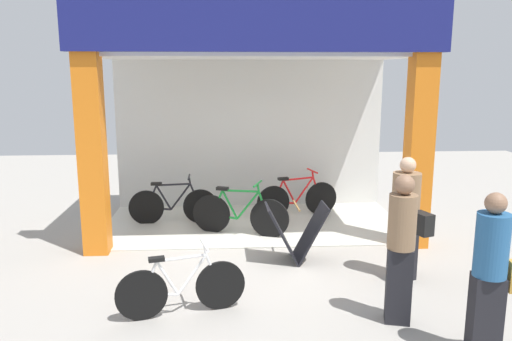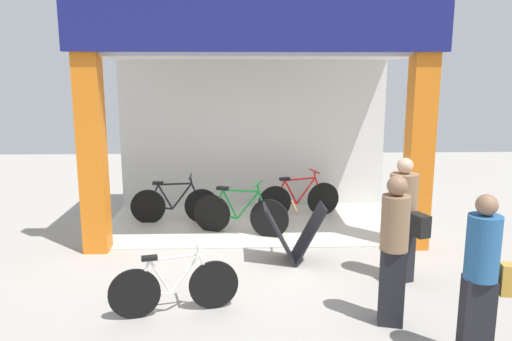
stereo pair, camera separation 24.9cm
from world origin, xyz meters
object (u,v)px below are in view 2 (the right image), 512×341
at_px(bicycle_inside_2, 299,199).
at_px(pedestrian_1, 403,217).
at_px(bicycle_inside_1, 175,204).
at_px(pedestrian_0, 482,279).
at_px(pedestrian_2, 394,249).
at_px(bicycle_inside_0, 240,214).
at_px(sandwich_board_sign, 294,233).
at_px(bicycle_parked_0, 174,286).

bearing_deg(bicycle_inside_2, pedestrian_1, -70.87).
relative_size(bicycle_inside_1, pedestrian_0, 0.97).
height_order(bicycle_inside_1, bicycle_inside_2, bicycle_inside_2).
distance_m(pedestrian_0, pedestrian_2, 1.01).
relative_size(bicycle_inside_0, bicycle_inside_1, 1.01).
bearing_deg(sandwich_board_sign, bicycle_parked_0, -134.15).
height_order(bicycle_inside_2, pedestrian_2, pedestrian_2).
distance_m(bicycle_inside_1, sandwich_board_sign, 2.83).
relative_size(bicycle_inside_2, pedestrian_0, 0.95).
bearing_deg(bicycle_inside_1, pedestrian_1, -38.42).
bearing_deg(pedestrian_1, sandwich_board_sign, 152.09).
bearing_deg(pedestrian_0, bicycle_inside_2, 103.05).
bearing_deg(pedestrian_0, pedestrian_1, 93.33).
xyz_separation_m(bicycle_inside_2, bicycle_parked_0, (-1.92, -3.91, -0.03)).
distance_m(bicycle_inside_2, pedestrian_1, 3.24).
height_order(pedestrian_0, pedestrian_2, pedestrian_2).
distance_m(bicycle_inside_2, pedestrian_0, 5.18).
height_order(bicycle_inside_1, pedestrian_1, pedestrian_1).
distance_m(bicycle_inside_0, pedestrian_0, 4.63).
xyz_separation_m(bicycle_inside_1, pedestrian_1, (3.42, -2.71, 0.52)).
bearing_deg(pedestrian_0, sandwich_board_sign, 118.83).
bearing_deg(bicycle_inside_1, pedestrian_2, -53.26).
bearing_deg(bicycle_inside_1, pedestrian_0, -53.14).
xyz_separation_m(bicycle_inside_0, pedestrian_2, (1.70, -3.18, 0.50)).
height_order(pedestrian_1, pedestrian_2, pedestrian_2).
relative_size(bicycle_inside_1, bicycle_parked_0, 1.10).
height_order(bicycle_parked_0, pedestrian_0, pedestrian_0).
height_order(bicycle_inside_1, sandwich_board_sign, bicycle_inside_1).
height_order(bicycle_inside_2, pedestrian_1, pedestrian_1).
height_order(bicycle_parked_0, sandwich_board_sign, sandwich_board_sign).
distance_m(bicycle_inside_1, bicycle_inside_2, 2.39).
distance_m(bicycle_inside_2, bicycle_parked_0, 4.35).
xyz_separation_m(bicycle_parked_0, pedestrian_2, (2.47, -0.32, 0.55)).
xyz_separation_m(bicycle_inside_2, pedestrian_0, (1.16, -5.02, 0.51)).
bearing_deg(pedestrian_0, pedestrian_2, 127.48).
height_order(bicycle_inside_0, pedestrian_0, pedestrian_0).
bearing_deg(sandwich_board_sign, bicycle_inside_2, 81.43).
relative_size(bicycle_inside_0, pedestrian_0, 0.97).
relative_size(pedestrian_0, pedestrian_2, 0.99).
xyz_separation_m(pedestrian_1, pedestrian_2, (-0.50, -1.20, -0.00)).
relative_size(bicycle_inside_2, pedestrian_2, 0.94).
bearing_deg(bicycle_parked_0, bicycle_inside_1, 97.13).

